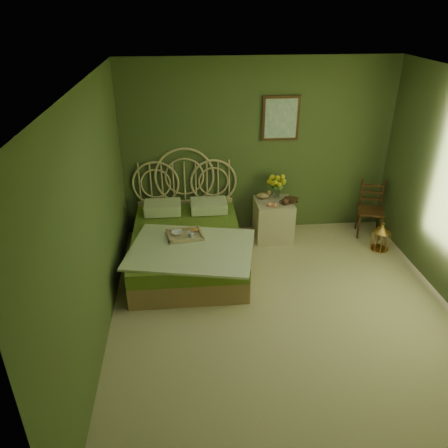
{
  "coord_description": "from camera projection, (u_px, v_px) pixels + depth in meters",
  "views": [
    {
      "loc": [
        -1.09,
        -3.91,
        3.26
      ],
      "look_at": [
        -0.62,
        1.0,
        0.72
      ],
      "focal_mm": 35.0,
      "sensor_mm": 36.0,
      "label": 1
    }
  ],
  "objects": [
    {
      "name": "wall_art",
      "position": [
        281.0,
        118.0,
        6.23
      ],
      "size": [
        0.54,
        0.04,
        0.64
      ],
      "color": "#3E2411",
      "rests_on": "wall_back"
    },
    {
      "name": "chair",
      "position": [
        370.0,
        205.0,
        6.66
      ],
      "size": [
        0.46,
        0.46,
        0.85
      ],
      "rotation": [
        0.0,
        0.0,
        -0.29
      ],
      "color": "#3E2411",
      "rests_on": "floor"
    },
    {
      "name": "cereal_bowl",
      "position": [
        177.0,
        233.0,
        5.72
      ],
      "size": [
        0.18,
        0.18,
        0.04
      ],
      "primitive_type": "imported",
      "rotation": [
        0.0,
        0.0,
        0.2
      ],
      "color": "white",
      "rests_on": "bed"
    },
    {
      "name": "ceiling",
      "position": [
        305.0,
        84.0,
        3.85
      ],
      "size": [
        4.5,
        4.5,
        0.0
      ],
      "primitive_type": "plane",
      "rotation": [
        3.14,
        0.0,
        0.0
      ],
      "color": "silver",
      "rests_on": "wall_back"
    },
    {
      "name": "bed",
      "position": [
        187.0,
        243.0,
        5.96
      ],
      "size": [
        1.72,
        2.17,
        1.35
      ],
      "color": "tan",
      "rests_on": "floor"
    },
    {
      "name": "wall_left",
      "position": [
        94.0,
        224.0,
        4.28
      ],
      "size": [
        0.0,
        4.5,
        4.5
      ],
      "primitive_type": "plane",
      "rotation": [
        1.57,
        0.0,
        1.57
      ],
      "color": "#4E592F",
      "rests_on": "floor"
    },
    {
      "name": "nightstand",
      "position": [
        274.0,
        216.0,
        6.57
      ],
      "size": [
        0.55,
        0.55,
        1.03
      ],
      "color": "beige",
      "rests_on": "floor"
    },
    {
      "name": "coffee_cup",
      "position": [
        191.0,
        235.0,
        5.62
      ],
      "size": [
        0.1,
        0.1,
        0.08
      ],
      "primitive_type": "imported",
      "rotation": [
        0.0,
        0.0,
        0.11
      ],
      "color": "white",
      "rests_on": "bed"
    },
    {
      "name": "floor",
      "position": [
        286.0,
        316.0,
        5.04
      ],
      "size": [
        4.5,
        4.5,
        0.0
      ],
      "primitive_type": "plane",
      "color": "beige",
      "rests_on": "ground"
    },
    {
      "name": "wall_back",
      "position": [
        258.0,
        149.0,
        6.44
      ],
      "size": [
        4.0,
        0.0,
        4.0
      ],
      "primitive_type": "plane",
      "rotation": [
        1.57,
        0.0,
        0.0
      ],
      "color": "#4E592F",
      "rests_on": "floor"
    },
    {
      "name": "book_lower",
      "position": [
        286.0,
        200.0,
        6.48
      ],
      "size": [
        0.18,
        0.23,
        0.02
      ],
      "primitive_type": "imported",
      "rotation": [
        0.0,
        0.0,
        -0.07
      ],
      "color": "#381E0F",
      "rests_on": "nightstand"
    },
    {
      "name": "birdcage",
      "position": [
        381.0,
        238.0,
        6.32
      ],
      "size": [
        0.26,
        0.26,
        0.39
      ],
      "rotation": [
        0.0,
        0.0,
        0.07
      ],
      "color": "#DD9547",
      "rests_on": "floor"
    },
    {
      "name": "book_upper",
      "position": [
        286.0,
        199.0,
        6.47
      ],
      "size": [
        0.26,
        0.28,
        0.02
      ],
      "primitive_type": "imported",
      "rotation": [
        0.0,
        0.0,
        -0.58
      ],
      "color": "#472819",
      "rests_on": "nightstand"
    }
  ]
}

